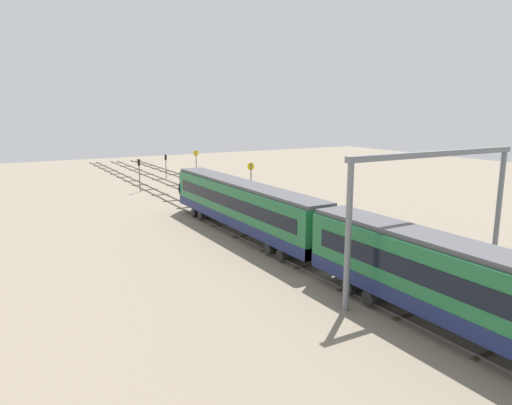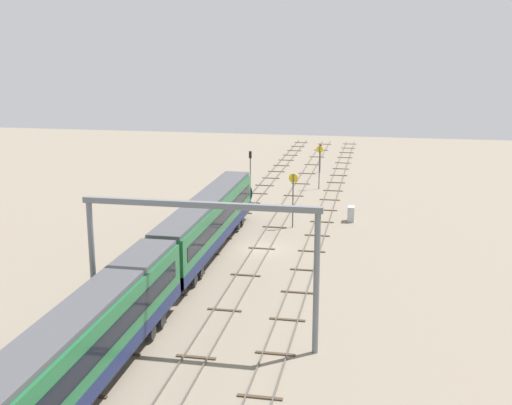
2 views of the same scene
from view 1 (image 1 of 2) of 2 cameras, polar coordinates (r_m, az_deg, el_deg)
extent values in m
plane|color=gray|center=(46.92, 2.03, -2.75)|extent=(151.51, 151.51, 0.00)
cube|color=#59544C|center=(49.78, 7.13, -1.91)|extent=(135.51, 0.07, 0.16)
cube|color=#59544C|center=(48.95, 5.78, -2.11)|extent=(135.51, 0.07, 0.16)
cube|color=#473828|center=(35.93, 25.97, -8.30)|extent=(0.24, 2.40, 0.08)
cube|color=#473828|center=(38.75, 19.83, -6.42)|extent=(0.24, 2.40, 0.08)
cube|color=#473828|center=(41.99, 14.61, -4.75)|extent=(0.24, 2.40, 0.08)
cube|color=#473828|center=(45.55, 10.20, -3.30)|extent=(0.24, 2.40, 0.08)
cube|color=#473828|center=(49.37, 6.46, -2.06)|extent=(0.24, 2.40, 0.08)
cube|color=#473828|center=(53.38, 3.27, -0.98)|extent=(0.24, 2.40, 0.08)
cube|color=#473828|center=(57.56, 0.54, -0.06)|extent=(0.24, 2.40, 0.08)
cube|color=#473828|center=(61.86, -1.82, 0.73)|extent=(0.24, 2.40, 0.08)
cube|color=#473828|center=(66.26, -3.86, 1.42)|extent=(0.24, 2.40, 0.08)
cube|color=#473828|center=(70.74, -5.66, 2.02)|extent=(0.24, 2.40, 0.08)
cube|color=#473828|center=(75.29, -7.23, 2.55)|extent=(0.24, 2.40, 0.08)
cube|color=#473828|center=(79.89, -8.63, 3.02)|extent=(0.24, 2.40, 0.08)
cube|color=#473828|center=(84.55, -9.88, 3.43)|extent=(0.24, 2.40, 0.08)
cube|color=#473828|center=(89.24, -11.00, 3.80)|extent=(0.24, 2.40, 0.08)
cube|color=#473828|center=(93.97, -12.00, 4.13)|extent=(0.24, 2.40, 0.08)
cube|color=#473828|center=(98.72, -12.91, 4.43)|extent=(0.24, 2.40, 0.08)
cube|color=#473828|center=(103.50, -13.74, 4.70)|extent=(0.24, 2.40, 0.08)
cube|color=#473828|center=(108.31, -14.49, 4.94)|extent=(0.24, 2.40, 0.08)
cube|color=#59544C|center=(47.28, 2.77, -2.55)|extent=(135.51, 0.07, 0.16)
cube|color=#59544C|center=(46.54, 1.28, -2.76)|extent=(135.51, 0.07, 0.16)
cube|color=#473828|center=(31.74, 23.30, -10.63)|extent=(0.24, 2.40, 0.08)
cube|color=#473828|center=(36.10, 14.20, -7.38)|extent=(0.24, 2.40, 0.08)
cube|color=#473828|center=(41.24, 7.30, -4.76)|extent=(0.24, 2.40, 0.08)
cube|color=#473828|center=(46.91, 2.03, -2.70)|extent=(0.24, 2.40, 0.08)
cube|color=#473828|center=(52.93, -2.05, -1.08)|extent=(0.24, 2.40, 0.08)
cube|color=#473828|center=(59.20, -5.28, 0.21)|extent=(0.24, 2.40, 0.08)
cube|color=#473828|center=(65.65, -7.89, 1.25)|extent=(0.24, 2.40, 0.08)
cube|color=#473828|center=(72.23, -10.03, 2.10)|extent=(0.24, 2.40, 0.08)
cube|color=#473828|center=(78.90, -11.81, 2.80)|extent=(0.24, 2.40, 0.08)
cube|color=#473828|center=(85.64, -13.31, 3.40)|extent=(0.24, 2.40, 0.08)
cube|color=#473828|center=(92.45, -14.60, 3.90)|extent=(0.24, 2.40, 0.08)
cube|color=#473828|center=(99.30, -15.71, 4.33)|extent=(0.24, 2.40, 0.08)
cube|color=#473828|center=(106.19, -16.67, 4.71)|extent=(0.24, 2.40, 0.08)
cube|color=#59544C|center=(45.08, -2.04, -3.23)|extent=(135.51, 0.07, 0.16)
cube|color=#59544C|center=(44.45, -3.68, -3.46)|extent=(135.51, 0.07, 0.16)
cube|color=#473828|center=(25.66, 26.66, -16.25)|extent=(0.24, 2.40, 0.08)
cube|color=#473828|center=(28.24, 18.30, -13.01)|extent=(0.24, 2.40, 0.08)
cube|color=#473828|center=(31.37, 11.63, -10.16)|extent=(0.24, 2.40, 0.08)
cube|color=#473828|center=(34.88, 6.33, -7.76)|extent=(0.24, 2.40, 0.08)
cube|color=#473828|center=(38.69, 2.08, -5.76)|extent=(0.24, 2.40, 0.08)
cube|color=#473828|center=(42.70, -1.37, -4.11)|extent=(0.24, 2.40, 0.08)
cube|color=#473828|center=(46.87, -4.20, -2.74)|extent=(0.24, 2.40, 0.08)
cube|color=#473828|center=(51.16, -6.56, -1.58)|extent=(0.24, 2.40, 0.08)
cube|color=#473828|center=(55.54, -8.55, -0.61)|extent=(0.24, 2.40, 0.08)
cube|color=#473828|center=(59.99, -10.25, 0.22)|extent=(0.24, 2.40, 0.08)
cube|color=#473828|center=(64.49, -11.71, 0.94)|extent=(0.24, 2.40, 0.08)
cube|color=#473828|center=(69.05, -12.98, 1.56)|extent=(0.24, 2.40, 0.08)
cube|color=#473828|center=(73.63, -14.09, 2.10)|extent=(0.24, 2.40, 0.08)
cube|color=#473828|center=(78.25, -15.08, 2.58)|extent=(0.24, 2.40, 0.08)
cube|color=#473828|center=(82.90, -15.95, 3.01)|extent=(0.24, 2.40, 0.08)
cube|color=#473828|center=(87.56, -16.73, 3.39)|extent=(0.24, 2.40, 0.08)
cube|color=#473828|center=(92.24, -17.43, 3.73)|extent=(0.24, 2.40, 0.08)
cube|color=#473828|center=(96.94, -18.07, 4.04)|extent=(0.24, 2.40, 0.08)
cube|color=#473828|center=(101.65, -18.64, 4.31)|extent=(0.24, 2.40, 0.08)
cube|color=#473828|center=(106.38, -19.17, 4.57)|extent=(0.24, 2.40, 0.08)
cube|color=#1E6638|center=(42.61, -1.81, -0.25)|extent=(24.00, 2.90, 3.60)
cube|color=navy|center=(42.90, -1.80, -2.01)|extent=(24.00, 2.94, 0.90)
cube|color=#4C4C51|center=(42.26, -1.83, 2.34)|extent=(24.00, 2.50, 0.30)
cube|color=black|center=(43.22, -0.11, 0.51)|extent=(22.00, 0.04, 1.10)
cube|color=black|center=(41.87, -3.58, 0.13)|extent=(22.00, 0.04, 1.10)
cylinder|color=black|center=(36.07, 4.69, -6.13)|extent=(0.90, 2.70, 0.90)
cylinder|color=black|center=(37.49, 3.12, -5.42)|extent=(0.90, 2.70, 0.90)
cylinder|color=black|center=(49.04, -5.54, -1.45)|extent=(0.90, 2.70, 0.90)
cylinder|color=black|center=(50.64, -6.38, -1.05)|extent=(0.90, 2.70, 0.90)
cube|color=#1E6638|center=(24.57, 27.13, -10.33)|extent=(24.00, 2.90, 3.60)
cube|color=navy|center=(25.07, 26.85, -13.21)|extent=(24.00, 2.94, 0.90)
cube|color=#4C4C51|center=(23.96, 27.55, -5.97)|extent=(24.00, 2.50, 0.30)
cube|color=black|center=(23.27, 25.22, -10.21)|extent=(22.00, 0.04, 1.10)
cylinder|color=black|center=(29.27, 15.41, -10.75)|extent=(0.90, 2.70, 0.90)
cylinder|color=black|center=(30.45, 12.98, -9.74)|extent=(0.90, 2.70, 0.90)
cone|color=navy|center=(54.09, -8.23, 1.93)|extent=(1.60, 3.24, 3.24)
cylinder|color=slate|center=(37.07, 27.65, -1.06)|extent=(0.36, 0.36, 8.57)
cylinder|color=slate|center=(26.64, 11.26, -4.40)|extent=(0.36, 0.36, 8.57)
cube|color=slate|center=(30.83, 21.39, 5.60)|extent=(0.40, 14.46, 0.35)
cylinder|color=#4C4C51|center=(53.62, -0.62, 2.00)|extent=(0.12, 0.12, 5.43)
cylinder|color=yellow|center=(53.33, -0.64, 4.46)|extent=(0.05, 0.89, 0.89)
cube|color=black|center=(53.35, -0.66, 4.46)|extent=(0.02, 0.40, 0.12)
cylinder|color=#4C4C51|center=(70.34, -7.35, 4.15)|extent=(0.12, 0.12, 5.46)
cylinder|color=yellow|center=(70.12, -7.41, 6.05)|extent=(0.05, 0.85, 0.85)
cube|color=black|center=(70.15, -7.42, 6.05)|extent=(0.02, 0.38, 0.12)
cylinder|color=#4C4C51|center=(67.24, -14.12, 2.83)|extent=(0.14, 0.14, 3.74)
cube|color=black|center=(66.95, -14.21, 4.79)|extent=(0.20, 0.32, 0.90)
sphere|color=red|center=(67.04, -14.25, 4.97)|extent=(0.20, 0.20, 0.20)
sphere|color=#262626|center=(67.08, -14.23, 4.63)|extent=(0.20, 0.20, 0.20)
cylinder|color=#4C4C51|center=(80.48, -11.01, 4.08)|extent=(0.14, 0.14, 3.07)
cube|color=black|center=(80.27, -11.06, 5.48)|extent=(0.20, 0.32, 0.90)
sphere|color=yellow|center=(80.35, -11.09, 5.63)|extent=(0.20, 0.20, 0.20)
sphere|color=#262626|center=(80.39, -11.08, 5.35)|extent=(0.20, 0.20, 0.20)
cube|color=#B2B7BC|center=(59.70, 2.46, 1.07)|extent=(1.17, 0.69, 1.57)
cube|color=#333333|center=(60.16, 2.16, 1.38)|extent=(0.02, 0.48, 0.24)
camera|label=2|loc=(38.59, 88.04, 10.21)|focal=46.06mm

